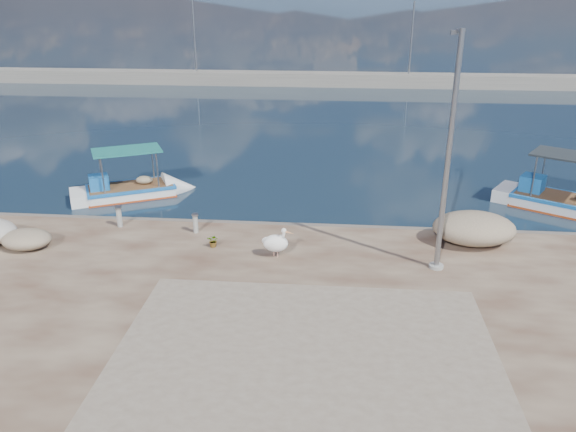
# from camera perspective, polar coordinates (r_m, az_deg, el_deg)

# --- Properties ---
(ground) EXTENTS (1400.00, 1400.00, 0.00)m
(ground) POSITION_cam_1_polar(r_m,az_deg,el_deg) (16.22, -1.21, -9.31)
(ground) COLOR #162635
(ground) RESTS_ON ground
(quay_patch) EXTENTS (9.00, 7.00, 0.01)m
(quay_patch) POSITION_cam_1_polar(r_m,az_deg,el_deg) (13.38, 1.74, -14.33)
(quay_patch) COLOR gray
(quay_patch) RESTS_ON quay
(breakwater) EXTENTS (120.00, 2.20, 7.50)m
(breakwater) POSITION_cam_1_polar(r_m,az_deg,el_deg) (54.35, 3.48, 13.70)
(breakwater) COLOR gray
(breakwater) RESTS_ON ground
(boat_left) EXTENTS (5.33, 3.80, 2.46)m
(boat_left) POSITION_cam_1_polar(r_m,az_deg,el_deg) (25.53, -15.76, 2.34)
(boat_left) COLOR white
(boat_left) RESTS_ON ground
(boat_right) EXTENTS (5.78, 4.60, 2.73)m
(boat_right) POSITION_cam_1_polar(r_m,az_deg,el_deg) (25.66, 26.24, 0.99)
(boat_right) COLOR white
(boat_right) RESTS_ON ground
(pelican) EXTENTS (1.09, 0.72, 1.04)m
(pelican) POSITION_cam_1_polar(r_m,az_deg,el_deg) (17.78, -1.21, -2.74)
(pelican) COLOR tan
(pelican) RESTS_ON quay
(lamp_post) EXTENTS (0.44, 0.96, 7.00)m
(lamp_post) POSITION_cam_1_polar(r_m,az_deg,el_deg) (16.72, 15.87, 5.08)
(lamp_post) COLOR gray
(lamp_post) RESTS_ON quay
(bollard_near) EXTENTS (0.23, 0.23, 0.71)m
(bollard_near) POSITION_cam_1_polar(r_m,az_deg,el_deg) (19.85, -9.39, -0.65)
(bollard_near) COLOR gray
(bollard_near) RESTS_ON quay
(bollard_far) EXTENTS (0.25, 0.25, 0.76)m
(bollard_far) POSITION_cam_1_polar(r_m,az_deg,el_deg) (20.96, -16.79, 0.01)
(bollard_far) COLOR gray
(bollard_far) RESTS_ON quay
(potted_plant) EXTENTS (0.46, 0.42, 0.44)m
(potted_plant) POSITION_cam_1_polar(r_m,az_deg,el_deg) (18.72, -7.58, -2.52)
(potted_plant) COLOR #33722D
(potted_plant) RESTS_ON quay
(net_pile_c) EXTENTS (2.73, 1.95, 1.07)m
(net_pile_c) POSITION_cam_1_polar(r_m,az_deg,el_deg) (19.72, 18.37, -1.19)
(net_pile_c) COLOR tan
(net_pile_c) RESTS_ON quay
(net_pile_b) EXTENTS (1.62, 1.26, 0.63)m
(net_pile_b) POSITION_cam_1_polar(r_m,az_deg,el_deg) (20.35, -25.03, -2.15)
(net_pile_b) COLOR tan
(net_pile_b) RESTS_ON quay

